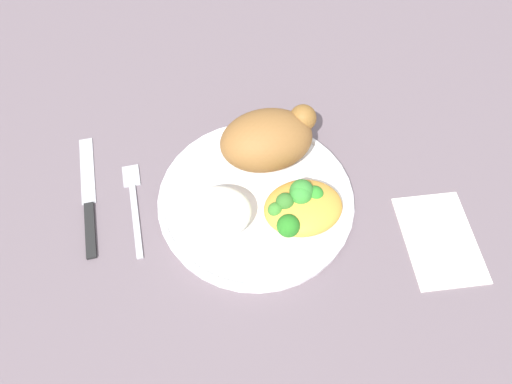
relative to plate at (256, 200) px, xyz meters
The scene contains 8 objects.
ground_plane 0.01m from the plate, ahead, with size 2.00×2.00×0.00m, color #665860.
plate is the anchor object (origin of this frame).
roasted_chicken 0.08m from the plate, 62.38° to the left, with size 0.13×0.09×0.07m.
rice_pile 0.07m from the plate, 156.57° to the right, with size 0.09×0.07×0.04m, color white.
mac_cheese_with_broccoli 0.07m from the plate, 38.42° to the right, with size 0.10×0.08×0.04m.
fork 0.16m from the plate, 166.76° to the left, with size 0.02×0.14×0.01m.
knife 0.22m from the plate, 167.11° to the left, with size 0.02×0.19×0.01m.
napkin 0.23m from the plate, 26.47° to the right, with size 0.09×0.13×0.00m, color white.
Camera 1 is at (-0.08, -0.33, 0.55)m, focal length 34.90 mm.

